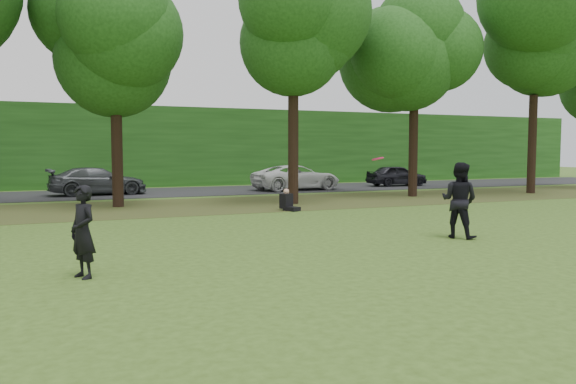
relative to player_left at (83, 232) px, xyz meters
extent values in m
plane|color=#334C18|center=(5.08, -1.07, -0.83)|extent=(120.00, 120.00, 0.00)
cube|color=#503E1C|center=(5.08, 11.93, -0.83)|extent=(60.00, 7.00, 0.01)
cube|color=black|center=(5.08, 19.93, -0.82)|extent=(70.00, 7.00, 0.02)
cube|color=#1B4413|center=(5.08, 25.93, 1.67)|extent=(70.00, 3.00, 5.00)
imported|color=black|center=(0.00, 0.00, 0.00)|extent=(0.62, 0.72, 1.66)
imported|color=black|center=(9.24, 1.00, 0.15)|extent=(1.11, 1.20, 1.97)
imported|color=#3B3F43|center=(1.85, 19.41, -0.11)|extent=(4.94, 2.34, 1.39)
imported|color=silver|center=(12.57, 18.62, -0.10)|extent=(5.31, 2.86, 1.42)
imported|color=black|center=(19.93, 19.42, -0.15)|extent=(3.93, 1.68, 1.32)
cylinder|color=#E2135C|center=(6.31, 0.31, 1.25)|extent=(0.38, 0.38, 0.10)
cube|color=black|center=(7.87, 8.64, -0.75)|extent=(0.60, 0.68, 0.16)
cube|color=black|center=(7.75, 8.89, -0.47)|extent=(0.52, 0.48, 0.56)
sphere|color=tan|center=(7.75, 8.89, -0.11)|extent=(0.22, 0.22, 0.22)
cylinder|color=black|center=(2.08, 12.83, 1.23)|extent=(0.44, 0.44, 4.12)
sphere|color=#1B4413|center=(2.08, 12.83, 6.03)|extent=(5.80, 5.80, 5.80)
cylinder|color=black|center=(9.08, 11.23, 1.48)|extent=(0.44, 0.44, 4.62)
sphere|color=#1B4413|center=(9.08, 11.23, 6.87)|extent=(6.60, 6.60, 6.60)
cylinder|color=black|center=(16.08, 12.43, 1.40)|extent=(0.44, 0.44, 4.45)
sphere|color=#1B4413|center=(16.08, 12.43, 6.59)|extent=(6.20, 6.20, 6.20)
cylinder|color=black|center=(23.08, 11.63, 1.75)|extent=(0.44, 0.44, 5.17)
sphere|color=#1B4413|center=(23.08, 11.63, 7.78)|extent=(7.40, 7.40, 7.40)
camera|label=1|loc=(-0.58, -10.50, 1.44)|focal=35.00mm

